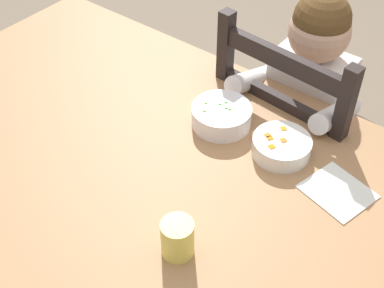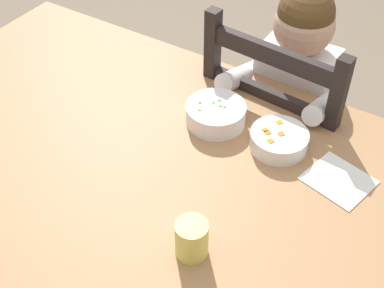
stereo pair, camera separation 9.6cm
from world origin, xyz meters
The scene contains 8 objects.
dining_table centered at (0.00, 0.00, 0.62)m, with size 1.58×0.93×0.70m.
dining_chair centered at (0.14, 0.52, 0.46)m, with size 0.45×0.45×0.91m.
child_figure centered at (0.14, 0.51, 0.65)m, with size 0.32×0.31×0.98m.
bowl_of_peas centered at (0.05, 0.21, 0.73)m, with size 0.16×0.16×0.06m.
bowl_of_carrots centered at (0.23, 0.21, 0.73)m, with size 0.14×0.14×0.05m.
spoon centered at (0.19, 0.20, 0.71)m, with size 0.13×0.08×0.01m.
drinking_cup centered at (0.21, -0.17, 0.75)m, with size 0.07×0.07×0.09m, color #DFD35C.
paper_napkin centered at (0.40, 0.18, 0.70)m, with size 0.14×0.13×0.00m, color white.
Camera 1 is at (0.63, -0.66, 1.61)m, focal length 49.37 mm.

